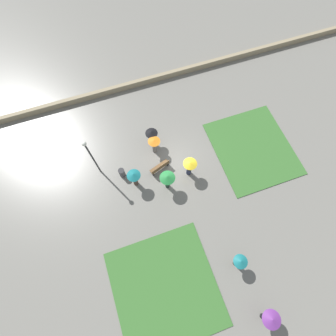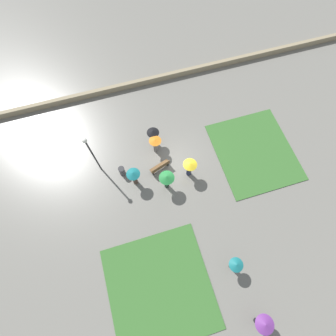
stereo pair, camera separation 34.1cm
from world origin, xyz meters
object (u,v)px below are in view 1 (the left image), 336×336
(trash_bin, at_px, (122,173))
(crowd_person_black, at_px, (152,135))
(crowd_person_green, at_px, (167,179))
(lone_walker_far_path, at_px, (270,319))
(park_bench, at_px, (160,167))
(crowd_person_orange, at_px, (154,144))
(crowd_person_yellow, at_px, (190,166))
(lone_walker_mid_plaza, at_px, (239,262))
(crowd_person_teal, at_px, (134,177))
(lamp_post, at_px, (91,155))

(trash_bin, height_order, crowd_person_black, crowd_person_black)
(crowd_person_green, bearing_deg, lone_walker_far_path, -27.45)
(park_bench, relative_size, crowd_person_orange, 0.95)
(park_bench, xyz_separation_m, crowd_person_yellow, (-2.00, 0.99, 0.87))
(crowd_person_black, bearing_deg, lone_walker_mid_plaza, 17.00)
(trash_bin, distance_m, lone_walker_far_path, 13.50)
(crowd_person_green, xyz_separation_m, lone_walker_mid_plaza, (-2.48, 6.77, -0.20))
(crowd_person_teal, relative_size, lone_walker_mid_plaza, 1.11)
(crowd_person_orange, xyz_separation_m, crowd_person_green, (0.04, 3.18, 0.30))
(crowd_person_yellow, relative_size, lone_walker_far_path, 1.03)
(crowd_person_green, relative_size, crowd_person_black, 1.09)
(crowd_person_yellow, height_order, lone_walker_mid_plaza, crowd_person_yellow)
(lamp_post, bearing_deg, lone_walker_far_path, 119.22)
(crowd_person_teal, relative_size, lone_walker_far_path, 1.03)
(lamp_post, height_order, crowd_person_teal, lamp_post)
(lamp_post, xyz_separation_m, crowd_person_black, (-4.60, -1.09, -1.69))
(crowd_person_black, bearing_deg, lone_walker_far_path, 15.13)
(crowd_person_orange, bearing_deg, lamp_post, 98.66)
(crowd_person_orange, distance_m, lone_walker_far_path, 13.66)
(park_bench, height_order, trash_bin, trash_bin)
(crowd_person_black, xyz_separation_m, lone_walker_mid_plaza, (-2.40, 10.71, -0.03))
(crowd_person_yellow, height_order, crowd_person_teal, crowd_person_yellow)
(lamp_post, height_order, crowd_person_yellow, lamp_post)
(crowd_person_green, distance_m, lone_walker_mid_plaza, 7.21)
(trash_bin, bearing_deg, crowd_person_orange, -158.17)
(trash_bin, height_order, lone_walker_mid_plaza, lone_walker_mid_plaza)
(crowd_person_green, height_order, crowd_person_yellow, crowd_person_green)
(crowd_person_green, xyz_separation_m, crowd_person_teal, (2.20, -0.97, -0.10))
(crowd_person_orange, relative_size, lone_walker_mid_plaza, 1.01)
(crowd_person_teal, distance_m, lone_walker_far_path, 12.23)
(crowd_person_black, distance_m, crowd_person_yellow, 3.91)
(crowd_person_teal, bearing_deg, lone_walker_far_path, 106.88)
(crowd_person_yellow, bearing_deg, crowd_person_black, -99.33)
(park_bench, relative_size, crowd_person_yellow, 0.86)
(trash_bin, bearing_deg, park_bench, 170.28)
(crowd_person_green, bearing_deg, crowd_person_teal, -156.50)
(crowd_person_teal, bearing_deg, crowd_person_green, 149.04)
(crowd_person_green, bearing_deg, lone_walker_mid_plaza, -22.51)
(crowd_person_teal, bearing_deg, crowd_person_yellow, 166.12)
(trash_bin, bearing_deg, crowd_person_black, -147.30)
(lone_walker_far_path, bearing_deg, trash_bin, 90.23)
(crowd_person_yellow, relative_size, lone_walker_mid_plaza, 1.11)
(crowd_person_orange, bearing_deg, crowd_person_yellow, -140.94)
(crowd_person_teal, bearing_deg, crowd_person_orange, -142.43)
(crowd_person_black, relative_size, lone_walker_far_path, 0.96)
(crowd_person_yellow, height_order, lone_walker_far_path, crowd_person_yellow)
(park_bench, bearing_deg, crowd_person_black, -112.06)
(park_bench, distance_m, lone_walker_mid_plaza, 8.68)
(trash_bin, height_order, lone_walker_far_path, lone_walker_far_path)
(lamp_post, xyz_separation_m, crowd_person_yellow, (-6.43, 2.36, -1.65))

